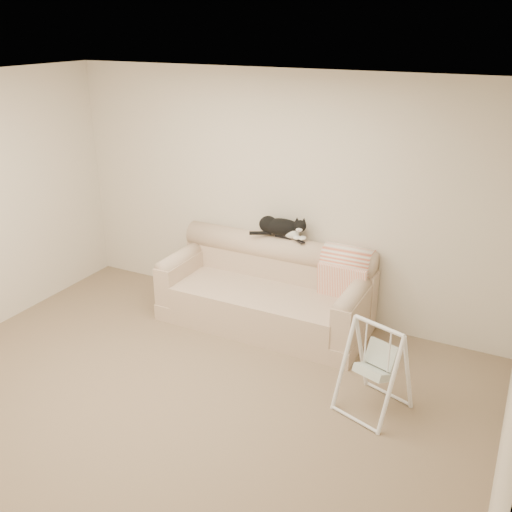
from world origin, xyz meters
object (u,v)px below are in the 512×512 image
(remote_b, at_px, (299,240))
(baby_swing, at_px, (376,367))
(tuxedo_cat, at_px, (281,227))
(sofa, at_px, (267,292))
(remote_a, at_px, (284,236))

(remote_b, xyz_separation_m, baby_swing, (1.19, -1.17, -0.50))
(remote_b, height_order, tuxedo_cat, tuxedo_cat)
(sofa, bearing_deg, remote_a, 73.65)
(tuxedo_cat, bearing_deg, remote_b, -6.21)
(sofa, xyz_separation_m, baby_swing, (1.45, -0.95, 0.05))
(sofa, height_order, baby_swing, sofa)
(sofa, xyz_separation_m, remote_b, (0.26, 0.22, 0.56))
(remote_a, distance_m, baby_swing, 1.90)
(sofa, xyz_separation_m, remote_a, (0.07, 0.24, 0.56))
(tuxedo_cat, bearing_deg, sofa, -100.04)
(tuxedo_cat, relative_size, baby_swing, 0.76)
(remote_b, bearing_deg, baby_swing, -44.43)
(sofa, distance_m, remote_b, 0.65)
(baby_swing, bearing_deg, tuxedo_cat, 139.77)
(baby_swing, bearing_deg, remote_b, 135.57)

